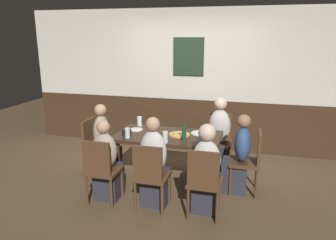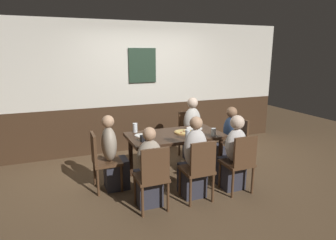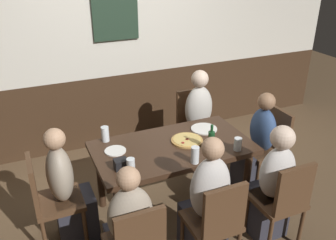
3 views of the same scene
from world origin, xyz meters
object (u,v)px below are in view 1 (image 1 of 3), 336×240
(chair_right_far, at_px, (220,138))
(person_head_west, at_px, (105,146))
(person_head_east, at_px, (238,160))
(tumbler_water, at_px, (165,138))
(tumbler_short, at_px, (140,122))
(chair_head_west, at_px, (95,144))
(person_right_near, at_px, (206,175))
(chair_head_east, at_px, (250,159))
(condiment_caddy, at_px, (127,132))
(person_mid_near, at_px, (154,169))
(chair_left_near, at_px, (101,168))
(person_right_far, at_px, (219,140))
(beer_glass_tall, at_px, (127,134))
(beer_bottle_green, at_px, (184,134))
(dining_table, at_px, (168,141))
(plate_white_large, at_px, (200,133))
(pizza, at_px, (179,134))
(chair_right_near, at_px, (204,180))
(person_left_near, at_px, (107,166))
(chair_mid_near, at_px, (150,174))
(pint_glass_amber, at_px, (200,141))
(plate_white_small, at_px, (136,130))

(chair_right_far, bearing_deg, person_head_west, -153.51)
(person_head_east, height_order, tumbler_water, person_head_east)
(tumbler_short, bearing_deg, chair_head_west, -150.27)
(chair_head_west, bearing_deg, person_right_near, -20.02)
(chair_head_east, height_order, condiment_caddy, chair_head_east)
(chair_head_west, bearing_deg, tumbler_water, -15.90)
(person_mid_near, distance_m, person_head_west, 1.20)
(chair_head_east, relative_size, person_head_west, 0.78)
(person_mid_near, xyz_separation_m, person_head_west, (-1.00, 0.66, -0.02))
(tumbler_water, bearing_deg, person_mid_near, -99.45)
(chair_left_near, relative_size, person_right_far, 0.74)
(chair_left_near, relative_size, tumbler_water, 5.75)
(chair_left_near, distance_m, person_right_near, 1.32)
(chair_head_west, relative_size, beer_glass_tall, 6.24)
(chair_head_east, height_order, person_head_east, person_head_east)
(tumbler_water, bearing_deg, beer_bottle_green, 28.34)
(dining_table, bearing_deg, plate_white_large, 22.23)
(person_right_far, bearing_deg, beer_bottle_green, -112.90)
(person_right_near, height_order, pizza, person_right_near)
(chair_right_near, xyz_separation_m, person_mid_near, (-0.66, 0.16, -0.00))
(beer_glass_tall, bearing_deg, condiment_caddy, 118.19)
(dining_table, bearing_deg, person_left_near, -134.85)
(chair_left_near, xyz_separation_m, chair_head_west, (-0.51, 0.83, 0.00))
(person_head_west, xyz_separation_m, tumbler_water, (1.05, -0.35, 0.33))
(chair_right_near, bearing_deg, chair_mid_near, 180.00)
(person_right_far, bearing_deg, person_left_near, -134.76)
(tumbler_water, height_order, plate_white_large, tumbler_water)
(person_head_west, bearing_deg, chair_right_far, 26.49)
(beer_bottle_green, bearing_deg, person_right_near, -49.63)
(person_right_far, bearing_deg, plate_white_large, -114.63)
(person_head_east, bearing_deg, chair_left_near, -153.50)
(chair_left_near, relative_size, beer_glass_tall, 6.24)
(chair_left_near, xyz_separation_m, person_left_near, (0.00, 0.16, -0.04))
(chair_mid_near, xyz_separation_m, person_mid_near, (0.00, 0.16, -0.00))
(person_right_far, relative_size, condiment_caddy, 10.79)
(chair_head_west, distance_m, condiment_caddy, 0.69)
(chair_head_east, height_order, tumbler_water, tumbler_water)
(person_left_near, bearing_deg, tumbler_water, 23.89)
(chair_mid_near, height_order, pint_glass_amber, chair_mid_near)
(chair_left_near, bearing_deg, chair_right_far, 51.48)
(chair_right_far, relative_size, condiment_caddy, 8.00)
(dining_table, bearing_deg, plate_white_small, 167.73)
(person_left_near, relative_size, person_head_east, 0.99)
(dining_table, height_order, chair_mid_near, chair_mid_near)
(condiment_caddy, bearing_deg, plate_white_small, 83.35)
(chair_mid_near, height_order, person_head_west, person_head_west)
(person_mid_near, bearing_deg, chair_head_east, 29.73)
(plate_white_large, xyz_separation_m, plate_white_small, (-0.96, -0.06, 0.00))
(chair_head_east, distance_m, beer_bottle_green, 0.97)
(beer_bottle_green, bearing_deg, beer_glass_tall, -175.53)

